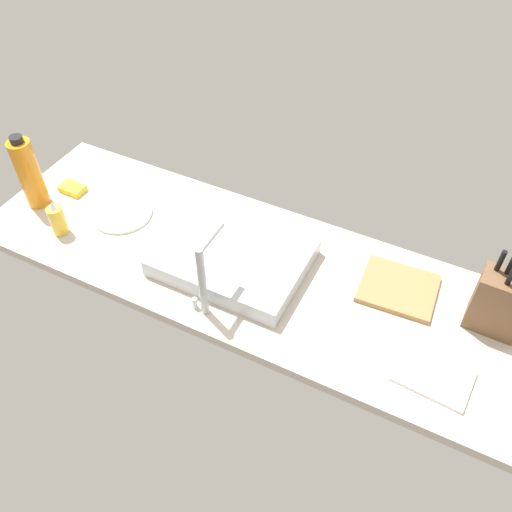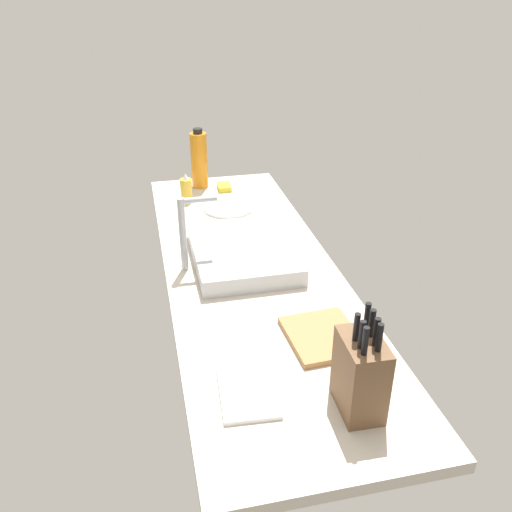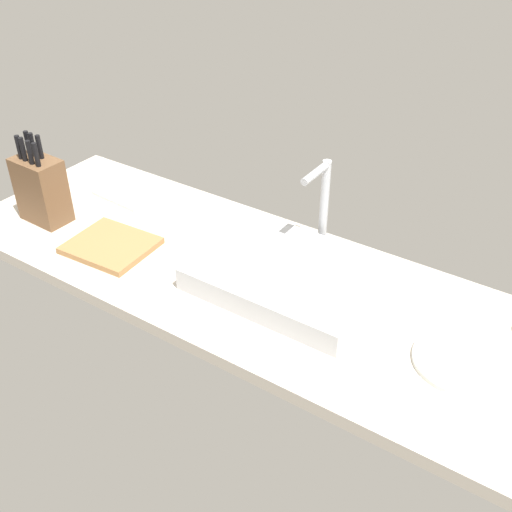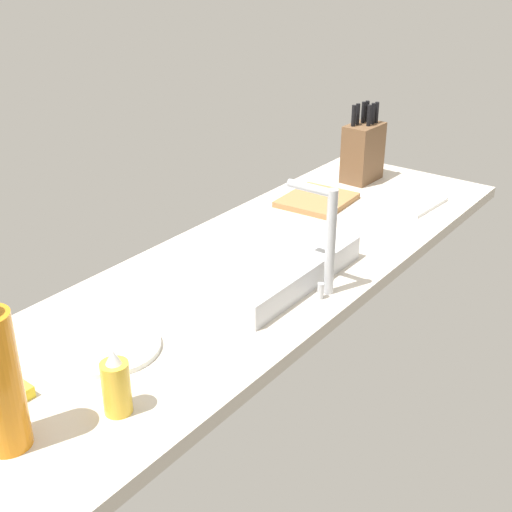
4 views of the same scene
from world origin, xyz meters
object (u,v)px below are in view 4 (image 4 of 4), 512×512
(soap_bottle, at_px, (116,385))
(dinner_plate, at_px, (109,346))
(knife_block, at_px, (363,151))
(faucet, at_px, (326,233))
(dish_towel, at_px, (414,202))
(sink_basin, at_px, (255,261))
(cutting_board, at_px, (317,200))
(dish_sponge, at_px, (5,397))

(soap_bottle, relative_size, dinner_plate, 0.62)
(knife_block, bearing_deg, soap_bottle, 12.30)
(faucet, xyz_separation_m, soap_bottle, (0.61, -0.06, -0.10))
(faucet, bearing_deg, dish_towel, -173.86)
(sink_basin, xyz_separation_m, cutting_board, (-0.50, -0.13, -0.02))
(sink_basin, distance_m, soap_bottle, 0.61)
(sink_basin, bearing_deg, dish_towel, 169.71)
(cutting_board, relative_size, dish_sponge, 2.52)
(soap_bottle, bearing_deg, sink_basin, -167.23)
(cutting_board, height_order, dinner_plate, cutting_board)
(dish_sponge, bearing_deg, soap_bottle, 119.84)
(cutting_board, bearing_deg, dish_sponge, 3.69)
(cutting_board, xyz_separation_m, dish_towel, (-0.17, 0.25, -0.00))
(faucet, distance_m, dish_towel, 0.68)
(faucet, bearing_deg, soap_bottle, -5.55)
(dish_towel, relative_size, dish_sponge, 2.22)
(soap_bottle, bearing_deg, cutting_board, -166.39)
(cutting_board, bearing_deg, dish_towel, 124.21)
(soap_bottle, xyz_separation_m, dinner_plate, (-0.13, -0.17, -0.05))
(faucet, bearing_deg, knife_block, -157.46)
(dish_sponge, bearing_deg, knife_block, -177.32)
(faucet, xyz_separation_m, cutting_board, (-0.49, -0.33, -0.15))
(knife_block, height_order, dish_sponge, knife_block)
(sink_basin, height_order, dish_towel, sink_basin)
(dish_towel, bearing_deg, cutting_board, -55.79)
(knife_block, distance_m, soap_bottle, 1.40)
(dish_towel, distance_m, dish_sponge, 1.39)
(faucet, height_order, dish_towel, faucet)
(faucet, distance_m, dinner_plate, 0.55)
(faucet, xyz_separation_m, knife_block, (-0.76, -0.32, -0.05))
(dish_towel, bearing_deg, soap_bottle, 0.54)
(cutting_board, relative_size, soap_bottle, 1.71)
(sink_basin, xyz_separation_m, knife_block, (-0.78, -0.12, 0.07))
(knife_block, relative_size, dish_sponge, 2.97)
(cutting_board, bearing_deg, knife_block, 178.26)
(dish_sponge, bearing_deg, sink_basin, 175.64)
(knife_block, bearing_deg, sink_basin, 10.64)
(faucet, relative_size, knife_block, 0.99)
(cutting_board, bearing_deg, soap_bottle, 13.61)
(faucet, height_order, soap_bottle, faucet)
(sink_basin, height_order, dish_sponge, sink_basin)
(knife_block, bearing_deg, faucet, 24.22)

